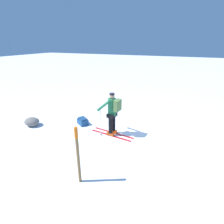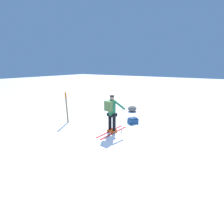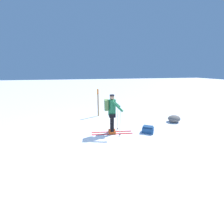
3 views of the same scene
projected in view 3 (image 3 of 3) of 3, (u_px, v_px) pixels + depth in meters
ground_plane at (98, 140)px, 6.01m from camera, size 80.00×80.00×0.00m
skier at (112, 112)px, 6.37m from camera, size 1.83×0.90×1.72m
dropped_backpack at (148, 130)px, 6.64m from camera, size 0.60×0.56×0.31m
trail_marker at (98, 101)px, 8.85m from camera, size 0.09×0.09×1.63m
rock_boulder at (174, 119)px, 8.00m from camera, size 0.67×0.57×0.37m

